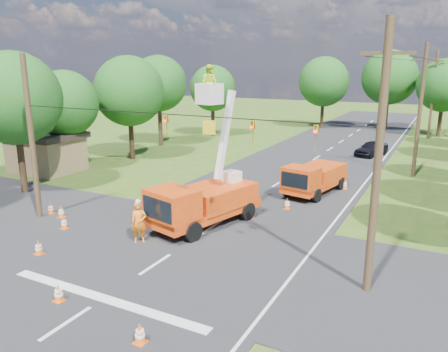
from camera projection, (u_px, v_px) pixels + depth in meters
The scene contains 32 objects.
ground at pixel (300, 170), 36.06m from camera, with size 140.00×140.00×0.00m, color #305118.
road_main at pixel (300, 170), 36.06m from camera, with size 12.00×100.00×0.06m, color black.
road_cross at pixel (181, 248), 20.59m from camera, with size 56.00×10.00×0.07m, color black.
stop_bar at pixel (104, 299), 16.13m from camera, with size 9.00×0.45×0.02m, color silver.
edge_line at pixel (370, 177), 33.56m from camera, with size 0.12×90.00×0.02m, color silver.
bucket_truck at pixel (203, 194), 23.09m from camera, with size 4.06×7.00×8.43m.
second_truck at pixel (314, 178), 29.01m from camera, with size 3.16×6.08×2.17m.
ground_worker at pixel (139, 223), 21.06m from camera, with size 0.75×0.49×2.05m, color orange.
distant_car at pixel (371, 148), 41.34m from camera, with size 1.67×4.16×1.42m, color black.
traffic_cone_0 at pixel (59, 293), 15.89m from camera, with size 0.38×0.38×0.71m.
traffic_cone_1 at pixel (140, 333), 13.49m from camera, with size 0.38×0.38×0.71m.
traffic_cone_2 at pixel (251, 212), 24.53m from camera, with size 0.38×0.38×0.71m.
traffic_cone_3 at pixel (287, 204), 26.08m from camera, with size 0.38×0.38×0.71m.
traffic_cone_4 at pixel (64, 223), 22.93m from camera, with size 0.38×0.38×0.71m.
traffic_cone_5 at pixel (61, 212), 24.65m from camera, with size 0.38×0.38×0.71m.
traffic_cone_6 at pixel (51, 208), 25.26m from camera, with size 0.38×0.38×0.71m.
traffic_cone_7 at pixel (345, 184), 30.34m from camera, with size 0.38×0.38×0.71m.
traffic_cone_8 at pixel (39, 247), 19.84m from camera, with size 0.38×0.38×0.71m.
pole_right_near at pixel (378, 161), 15.53m from camera, with size 1.80×0.30×10.00m.
pole_right_mid at pixel (420, 110), 32.72m from camera, with size 1.80×0.30×10.00m.
pole_right_far at pixel (433, 94), 49.91m from camera, with size 1.80×0.30×10.00m.
pole_left at pixel (32, 139), 23.73m from camera, with size 0.30×0.30×9.00m.
signal_span at pixel (222, 128), 18.14m from camera, with size 18.00×0.29×1.07m.
shed at pixel (46, 152), 35.12m from camera, with size 5.50×4.50×3.15m.
tree_left_b at pixel (14, 98), 28.09m from camera, with size 6.00×6.00×9.32m.
tree_left_c at pixel (65, 104), 34.36m from camera, with size 5.20×5.20×8.06m.
tree_left_d at pixel (129, 91), 38.67m from camera, with size 6.20×6.20×9.24m.
tree_left_e at pixel (159, 84), 45.40m from camera, with size 5.80×5.80×9.41m.
tree_left_f at pixel (213, 88), 51.58m from camera, with size 5.40×5.40×8.40m.
tree_far_a at pixel (324, 82), 58.25m from camera, with size 6.60×6.60×9.50m.
tree_far_b at pixel (390, 77), 56.24m from camera, with size 7.00×7.00×10.32m.
tree_far_c at pixel (444, 85), 50.94m from camera, with size 6.20×6.20×9.18m.
Camera 1 is at (10.63, -14.00, 8.43)m, focal length 35.00 mm.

